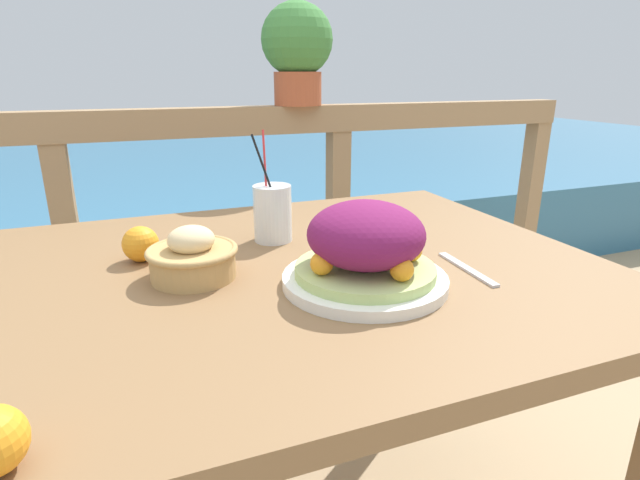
# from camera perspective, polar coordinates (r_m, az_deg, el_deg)

# --- Properties ---
(patio_table) EXTENTS (1.28, 0.97, 0.75)m
(patio_table) POSITION_cam_1_polar(r_m,az_deg,el_deg) (1.02, -4.57, -7.48)
(patio_table) COLOR olive
(patio_table) RESTS_ON ground_plane
(railing_fence) EXTENTS (2.80, 0.08, 1.01)m
(railing_fence) POSITION_cam_1_polar(r_m,az_deg,el_deg) (1.72, -12.11, 5.11)
(railing_fence) COLOR #937551
(railing_fence) RESTS_ON ground_plane
(sea_backdrop) EXTENTS (12.00, 4.00, 0.47)m
(sea_backdrop) POSITION_cam_1_polar(r_m,az_deg,el_deg) (4.25, -17.32, 5.72)
(sea_backdrop) COLOR teal
(sea_backdrop) RESTS_ON ground_plane
(salad_plate) EXTENTS (0.30, 0.30, 0.15)m
(salad_plate) POSITION_cam_1_polar(r_m,az_deg,el_deg) (0.88, 5.23, -1.16)
(salad_plate) COLOR white
(salad_plate) RESTS_ON patio_table
(drink_glass) EXTENTS (0.09, 0.09, 0.25)m
(drink_glass) POSITION_cam_1_polar(r_m,az_deg,el_deg) (1.13, -5.44, 3.10)
(drink_glass) COLOR silver
(drink_glass) RESTS_ON patio_table
(bread_basket) EXTENTS (0.17, 0.17, 0.10)m
(bread_basket) POSITION_cam_1_polar(r_m,az_deg,el_deg) (0.95, -14.36, -1.89)
(bread_basket) COLOR tan
(bread_basket) RESTS_ON patio_table
(potted_plant) EXTENTS (0.23, 0.23, 0.32)m
(potted_plant) POSITION_cam_1_polar(r_m,az_deg,el_deg) (1.75, -2.62, 21.06)
(potted_plant) COLOR #A34C2D
(potted_plant) RESTS_ON railing_fence
(fork) EXTENTS (0.02, 0.18, 0.00)m
(fork) POSITION_cam_1_polar(r_m,az_deg,el_deg) (1.01, 16.44, -3.16)
(fork) COLOR silver
(fork) RESTS_ON patio_table
(orange_near_glass) EXTENTS (0.07, 0.07, 0.07)m
(orange_near_glass) POSITION_cam_1_polar(r_m,az_deg,el_deg) (1.07, -19.82, -0.43)
(orange_near_glass) COLOR orange
(orange_near_glass) RESTS_ON patio_table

